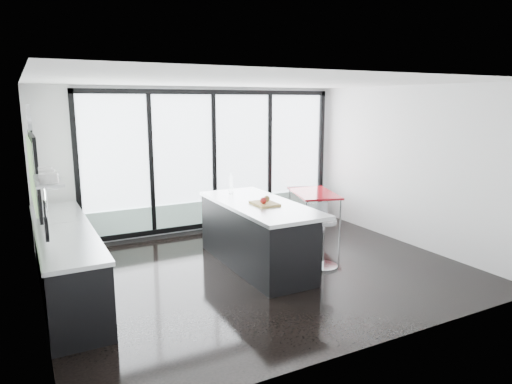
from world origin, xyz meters
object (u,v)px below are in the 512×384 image
bar_stool_near (323,243)px  red_table (314,210)px  island (255,234)px  bar_stool_far (291,238)px

bar_stool_near → red_table: bar_stool_near is taller
red_table → island: bearing=-145.9°
island → bar_stool_near: bearing=-32.6°
bar_stool_far → red_table: red_table is taller
island → red_table: bearing=34.1°
island → bar_stool_near: size_ratio=3.20×
bar_stool_far → red_table: bearing=45.9°
red_table → bar_stool_far: bearing=-136.1°
bar_stool_near → bar_stool_far: 0.67m
bar_stool_near → red_table: size_ratio=0.57×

